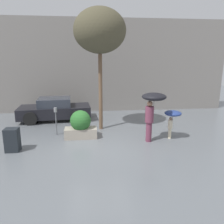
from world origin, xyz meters
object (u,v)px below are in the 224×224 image
parking_meter (56,115)px  newspaper_box (12,140)px  street_tree (100,31)px  person_child (172,116)px  person_adult (153,104)px  planter_box (81,125)px  parked_car_near (55,110)px

parking_meter → newspaper_box: size_ratio=1.43×
street_tree → person_child: bearing=-30.7°
person_adult → street_tree: bearing=156.2°
person_adult → planter_box: bearing=-173.8°
parked_car_near → street_tree: (2.54, -1.98, 4.07)m
person_adult → person_child: 1.16m
person_adult → person_child: person_adult is taller
parking_meter → person_adult: bearing=-17.9°
planter_box → street_tree: size_ratio=0.25×
planter_box → parked_car_near: bearing=116.1°
parked_car_near → newspaper_box: 4.52m
parked_car_near → newspaper_box: size_ratio=4.57×
person_child → parking_meter: 5.23m
person_child → newspaper_box: bearing=-132.6°
person_child → planter_box: bearing=-146.3°
planter_box → newspaper_box: size_ratio=1.58×
person_child → newspaper_box: 6.57m
parked_car_near → planter_box: bearing=-158.4°
parking_meter → newspaper_box: parking_meter is taller
person_child → parked_car_near: (-5.54, 3.77, -0.44)m
person_child → street_tree: 5.04m
street_tree → parking_meter: size_ratio=4.46×
person_child → newspaper_box: (-6.51, -0.64, -0.60)m
street_tree → newspaper_box: bearing=-145.3°
planter_box → newspaper_box: bearing=-154.6°
person_child → street_tree: (-3.00, 1.79, 3.63)m
person_child → parked_car_near: parked_car_near is taller
newspaper_box → parking_meter: bearing=51.2°
person_adult → parked_car_near: size_ratio=0.51×
person_adult → newspaper_box: bearing=-154.7°
person_child → parked_car_near: bearing=-172.4°
planter_box → parked_car_near: 3.57m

